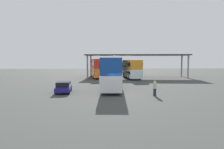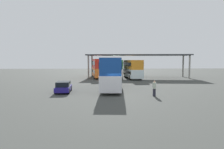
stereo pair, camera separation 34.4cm
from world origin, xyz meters
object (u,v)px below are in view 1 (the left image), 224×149
object	(u,v)px
double_decker_main	(112,72)
double_decker_near_canopy	(97,67)
pedestrian_waiting	(155,88)
parked_hatchback	(64,87)
double_decker_mid_row	(115,68)
double_decker_far_right	(131,68)

from	to	relation	value
double_decker_main	double_decker_near_canopy	xyz separation A→B (m)	(-2.29, 17.98, -0.00)
pedestrian_waiting	double_decker_near_canopy	bearing A→B (deg)	5.04
double_decker_main	parked_hatchback	xyz separation A→B (m)	(-6.11, -2.59, -1.66)
parked_hatchback	pedestrian_waiting	size ratio (longest dim) A/B	2.31
double_decker_main	double_decker_mid_row	world-z (taller)	double_decker_main
pedestrian_waiting	double_decker_main	bearing A→B (deg)	27.52
parked_hatchback	double_decker_near_canopy	world-z (taller)	double_decker_near_canopy
parked_hatchback	double_decker_far_right	bearing A→B (deg)	-35.10
parked_hatchback	double_decker_far_right	size ratio (longest dim) A/B	0.35
double_decker_near_canopy	double_decker_far_right	xyz separation A→B (m)	(7.55, -1.98, -0.12)
parked_hatchback	double_decker_far_right	xyz separation A→B (m)	(11.37, 18.59, 1.53)
double_decker_near_canopy	pedestrian_waiting	world-z (taller)	double_decker_near_canopy
parked_hatchback	pedestrian_waiting	distance (m)	10.93
double_decker_near_canopy	double_decker_far_right	size ratio (longest dim) A/B	0.98
double_decker_main	double_decker_far_right	xyz separation A→B (m)	(5.26, 16.00, -0.12)
double_decker_far_right	double_decker_main	bearing A→B (deg)	160.16
double_decker_main	parked_hatchback	world-z (taller)	double_decker_main
double_decker_near_canopy	double_decker_far_right	world-z (taller)	double_decker_near_canopy
parked_hatchback	double_decker_far_right	world-z (taller)	double_decker_far_right
double_decker_near_canopy	double_decker_far_right	distance (m)	7.81
double_decker_main	double_decker_near_canopy	size ratio (longest dim) A/B	1.02
parked_hatchback	double_decker_near_canopy	distance (m)	20.99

